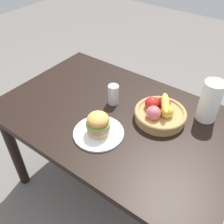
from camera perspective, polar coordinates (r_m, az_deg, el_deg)
ground_plane at (r=2.03m, az=0.86°, el=-16.75°), size 8.00×8.00×0.00m
dining_table at (r=1.53m, az=1.10°, el=-3.45°), size 1.40×0.90×0.75m
plate at (r=1.34m, az=-3.05°, el=-4.74°), size 0.27×0.27×0.01m
sandwich at (r=1.30m, az=-3.16°, el=-2.63°), size 0.13×0.13×0.13m
soda_can at (r=1.51m, az=0.32°, el=3.99°), size 0.07×0.07×0.13m
fruit_basket at (r=1.43m, az=10.80°, el=-0.13°), size 0.29×0.29×0.14m
paper_towel_roll at (r=1.46m, az=21.29°, el=2.28°), size 0.11×0.11×0.24m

